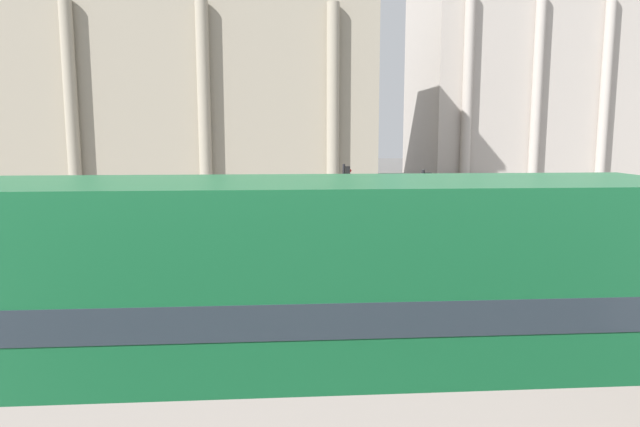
{
  "coord_description": "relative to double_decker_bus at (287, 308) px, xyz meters",
  "views": [
    {
      "loc": [
        -0.63,
        -2.39,
        4.75
      ],
      "look_at": [
        0.66,
        15.56,
        2.17
      ],
      "focal_mm": 32.0,
      "sensor_mm": 36.0,
      "label": 1
    }
  ],
  "objects": [
    {
      "name": "double_decker_bus",
      "position": [
        0.0,
        0.0,
        0.0
      ],
      "size": [
        10.94,
        2.69,
        4.09
      ],
      "rotation": [
        0.0,
        0.0,
        -0.06
      ],
      "color": "black",
      "rests_on": "ground_plane"
    },
    {
      "name": "plaza_building_left",
      "position": [
        -9.84,
        39.9,
        6.02
      ],
      "size": [
        34.64,
        13.61,
        16.6
      ],
      "color": "#A39984",
      "rests_on": "ground_plane"
    },
    {
      "name": "plaza_building_right",
      "position": [
        26.39,
        50.84,
        7.89
      ],
      "size": [
        24.65,
        15.94,
        20.36
      ],
      "color": "#BCB2A8",
      "rests_on": "ground_plane"
    },
    {
      "name": "traffic_light_near",
      "position": [
        0.11,
        5.28,
        -0.0
      ],
      "size": [
        0.42,
        0.24,
        3.48
      ],
      "color": "black",
      "rests_on": "ground_plane"
    },
    {
      "name": "traffic_light_mid",
      "position": [
        4.97,
        11.69,
        -0.02
      ],
      "size": [
        0.42,
        0.24,
        3.45
      ],
      "color": "black",
      "rests_on": "ground_plane"
    },
    {
      "name": "traffic_light_far",
      "position": [
        2.93,
        18.05,
        -0.12
      ],
      "size": [
        0.42,
        0.24,
        3.3
      ],
      "color": "black",
      "rests_on": "ground_plane"
    },
    {
      "name": "car_black",
      "position": [
        -3.71,
        9.3,
        -1.59
      ],
      "size": [
        4.2,
        1.93,
        1.35
      ],
      "rotation": [
        0.0,
        0.0,
        4.53
      ],
      "color": "black",
      "rests_on": "ground_plane"
    },
    {
      "name": "pedestrian_blue",
      "position": [
        -7.45,
        17.66,
        -1.38
      ],
      "size": [
        0.32,
        0.32,
        1.59
      ],
      "rotation": [
        0.0,
        0.0,
        1.48
      ],
      "color": "#282B33",
      "rests_on": "ground_plane"
    },
    {
      "name": "pedestrian_olive",
      "position": [
        8.31,
        17.98,
        -1.25
      ],
      "size": [
        0.32,
        0.32,
        1.79
      ],
      "rotation": [
        0.0,
        0.0,
        2.36
      ],
      "color": "#282B33",
      "rests_on": "ground_plane"
    },
    {
      "name": "pedestrian_white",
      "position": [
        0.35,
        13.18,
        -1.29
      ],
      "size": [
        0.32,
        0.32,
        1.74
      ],
      "rotation": [
        0.0,
        0.0,
        5.49
      ],
      "color": "#282B33",
      "rests_on": "ground_plane"
    }
  ]
}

